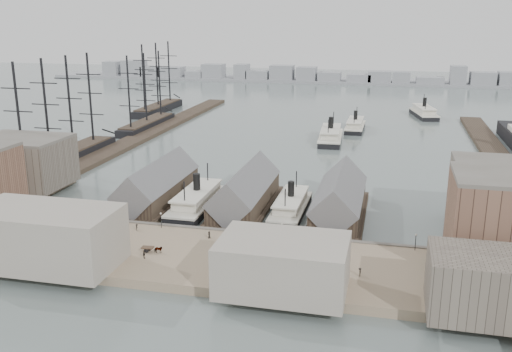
% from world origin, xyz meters
% --- Properties ---
extents(ground, '(900.00, 900.00, 0.00)m').
position_xyz_m(ground, '(0.00, 0.00, 0.00)').
color(ground, '#546260').
rests_on(ground, ground).
extents(quay, '(180.00, 30.00, 2.00)m').
position_xyz_m(quay, '(0.00, -20.00, 1.00)').
color(quay, '#86725A').
rests_on(quay, ground).
extents(seawall, '(180.00, 1.20, 2.30)m').
position_xyz_m(seawall, '(0.00, -5.20, 1.15)').
color(seawall, '#59544C').
rests_on(seawall, ground).
extents(west_wharf, '(10.00, 220.00, 1.60)m').
position_xyz_m(west_wharf, '(-68.00, 100.00, 0.80)').
color(west_wharf, '#2D231C').
rests_on(west_wharf, ground).
extents(east_wharf, '(10.00, 180.00, 1.60)m').
position_xyz_m(east_wharf, '(78.00, 90.00, 0.80)').
color(east_wharf, '#2D231C').
rests_on(east_wharf, ground).
extents(ferry_shed_west, '(14.00, 42.00, 12.60)m').
position_xyz_m(ferry_shed_west, '(-26.00, 16.88, 4.64)').
color(ferry_shed_west, '#2D231C').
rests_on(ferry_shed_west, ground).
extents(ferry_shed_center, '(14.00, 42.00, 12.60)m').
position_xyz_m(ferry_shed_center, '(0.00, 16.88, 4.64)').
color(ferry_shed_center, '#2D231C').
rests_on(ferry_shed_center, ground).
extents(ferry_shed_east, '(14.00, 42.00, 12.60)m').
position_xyz_m(ferry_shed_east, '(26.00, 16.88, 4.64)').
color(ferry_shed_east, '#2D231C').
rests_on(ferry_shed_east, ground).
extents(warehouse_west_back, '(26.00, 20.00, 14.00)m').
position_xyz_m(warehouse_west_back, '(-70.00, 18.00, 9.00)').
color(warehouse_west_back, '#60564C').
rests_on(warehouse_west_back, west_land).
extents(warehouse_east_back, '(28.00, 20.00, 15.00)m').
position_xyz_m(warehouse_east_back, '(68.00, 15.00, 9.50)').
color(warehouse_east_back, '#60564C').
rests_on(warehouse_east_back, east_land).
extents(street_bldg_center, '(24.00, 16.00, 10.00)m').
position_xyz_m(street_bldg_center, '(20.00, -32.00, 7.00)').
color(street_bldg_center, gray).
rests_on(street_bldg_center, quay).
extents(street_bldg_west, '(30.00, 16.00, 12.00)m').
position_xyz_m(street_bldg_west, '(-30.00, -32.00, 8.00)').
color(street_bldg_west, gray).
rests_on(street_bldg_west, quay).
extents(street_bldg_east, '(18.00, 14.00, 11.00)m').
position_xyz_m(street_bldg_east, '(55.00, -33.00, 7.50)').
color(street_bldg_east, '#60564C').
rests_on(street_bldg_east, quay).
extents(lamp_post_far_w, '(0.44, 0.44, 3.92)m').
position_xyz_m(lamp_post_far_w, '(-45.00, -7.00, 4.71)').
color(lamp_post_far_w, black).
rests_on(lamp_post_far_w, quay).
extents(lamp_post_near_w, '(0.44, 0.44, 3.92)m').
position_xyz_m(lamp_post_near_w, '(-15.00, -7.00, 4.71)').
color(lamp_post_near_w, black).
rests_on(lamp_post_near_w, quay).
extents(lamp_post_near_e, '(0.44, 0.44, 3.92)m').
position_xyz_m(lamp_post_near_e, '(15.00, -7.00, 4.71)').
color(lamp_post_near_e, black).
rests_on(lamp_post_near_e, quay).
extents(lamp_post_far_e, '(0.44, 0.44, 3.92)m').
position_xyz_m(lamp_post_far_e, '(45.00, -7.00, 4.71)').
color(lamp_post_far_e, black).
rests_on(lamp_post_far_e, quay).
extents(far_shore, '(500.00, 40.00, 15.72)m').
position_xyz_m(far_shore, '(-2.07, 334.14, 3.91)').
color(far_shore, gray).
rests_on(far_shore, ground).
extents(ferry_docked_west, '(9.07, 30.24, 10.80)m').
position_xyz_m(ferry_docked_west, '(-13.00, 13.92, 2.53)').
color(ferry_docked_west, black).
rests_on(ferry_docked_west, ground).
extents(ferry_docked_east, '(8.11, 27.02, 9.65)m').
position_xyz_m(ferry_docked_east, '(13.00, 16.29, 2.26)').
color(ferry_docked_east, black).
rests_on(ferry_docked_east, ground).
extents(ferry_open_near, '(11.20, 31.85, 11.20)m').
position_xyz_m(ferry_open_near, '(13.45, 111.21, 2.62)').
color(ferry_open_near, black).
rests_on(ferry_open_near, ground).
extents(ferry_open_mid, '(8.35, 27.26, 9.71)m').
position_xyz_m(ferry_open_mid, '(21.94, 139.34, 2.28)').
color(ferry_open_mid, black).
rests_on(ferry_open_mid, ground).
extents(ferry_open_far, '(15.07, 31.45, 10.80)m').
position_xyz_m(ferry_open_far, '(55.05, 184.53, 2.53)').
color(ferry_open_far, black).
rests_on(ferry_open_far, ground).
extents(sailing_ship_near, '(9.33, 64.29, 38.37)m').
position_xyz_m(sailing_ship_near, '(-77.08, 50.44, 2.82)').
color(sailing_ship_near, black).
rests_on(sailing_ship_near, ground).
extents(sailing_ship_mid, '(8.61, 49.77, 35.41)m').
position_xyz_m(sailing_ship_mid, '(-74.99, 120.09, 2.54)').
color(sailing_ship_mid, black).
rests_on(sailing_ship_mid, ground).
extents(sailing_ship_far, '(9.21, 51.16, 37.86)m').
position_xyz_m(sailing_ship_far, '(-88.76, 166.70, 2.73)').
color(sailing_ship_far, black).
rests_on(sailing_ship_far, ground).
extents(tram, '(3.42, 10.43, 3.65)m').
position_xyz_m(tram, '(49.30, -15.38, 3.87)').
color(tram, black).
rests_on(tram, quay).
extents(horse_cart_left, '(4.67, 1.81, 1.44)m').
position_xyz_m(horse_cart_left, '(-36.86, -12.97, 2.76)').
color(horse_cart_left, black).
rests_on(horse_cart_left, quay).
extents(horse_cart_center, '(4.96, 1.67, 1.68)m').
position_xyz_m(horse_cart_center, '(-10.36, -21.58, 2.84)').
color(horse_cart_center, black).
rests_on(horse_cart_center, quay).
extents(horse_cart_right, '(4.76, 3.10, 1.50)m').
position_xyz_m(horse_cart_right, '(26.06, -21.15, 2.78)').
color(horse_cart_right, black).
rests_on(horse_cart_right, quay).
extents(pedestrian_0, '(0.70, 0.70, 1.57)m').
position_xyz_m(pedestrian_0, '(-43.03, -12.98, 2.79)').
color(pedestrian_0, black).
rests_on(pedestrian_0, quay).
extents(pedestrian_1, '(1.09, 1.09, 1.78)m').
position_xyz_m(pedestrian_1, '(-32.28, -20.59, 2.89)').
color(pedestrian_1, black).
rests_on(pedestrian_1, quay).
extents(pedestrian_2, '(0.91, 1.21, 1.66)m').
position_xyz_m(pedestrian_2, '(-20.02, -10.11, 2.83)').
color(pedestrian_2, black).
rests_on(pedestrian_2, quay).
extents(pedestrian_3, '(0.41, 0.98, 1.67)m').
position_xyz_m(pedestrian_3, '(-11.51, -24.93, 2.83)').
color(pedestrian_3, black).
rests_on(pedestrian_3, quay).
extents(pedestrian_4, '(0.84, 0.98, 1.71)m').
position_xyz_m(pedestrian_4, '(-1.51, -10.71, 2.85)').
color(pedestrian_4, black).
rests_on(pedestrian_4, quay).
extents(pedestrian_5, '(0.45, 0.60, 1.64)m').
position_xyz_m(pedestrian_5, '(12.56, -20.68, 2.82)').
color(pedestrian_5, black).
rests_on(pedestrian_5, quay).
extents(pedestrian_6, '(0.79, 0.91, 1.59)m').
position_xyz_m(pedestrian_6, '(20.04, -11.26, 2.80)').
color(pedestrian_6, black).
rests_on(pedestrian_6, quay).
extents(pedestrian_7, '(0.75, 1.19, 1.75)m').
position_xyz_m(pedestrian_7, '(33.88, -22.92, 2.88)').
color(pedestrian_7, black).
rests_on(pedestrian_7, quay).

